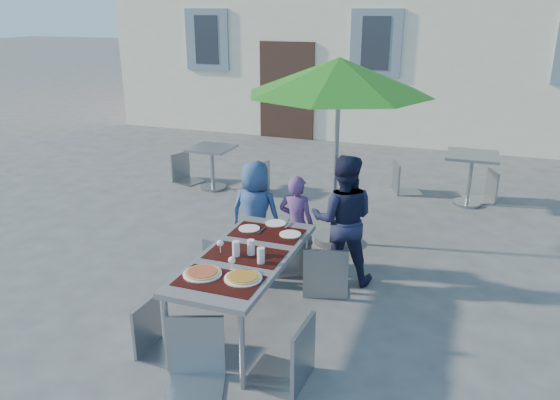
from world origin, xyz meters
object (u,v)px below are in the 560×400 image
at_px(chair_3, 154,299).
at_px(chair_4, 291,314).
at_px(pizza_near_left, 202,273).
at_px(chair_2, 327,240).
at_px(child_2, 343,220).
at_px(chair_0, 222,236).
at_px(chair_5, 192,316).
at_px(bg_chair_r_0, 256,158).
at_px(bg_chair_r_1, 488,167).
at_px(child_1, 296,224).
at_px(pizza_near_right, 243,277).
at_px(dining_table, 246,260).
at_px(child_0, 255,213).
at_px(cafe_table_1, 471,169).
at_px(cafe_table_0, 212,161).
at_px(chair_1, 292,228).
at_px(bg_chair_l_1, 404,160).
at_px(patio_umbrella, 339,78).
at_px(bg_chair_l_0, 183,150).

xyz_separation_m(chair_3, chair_4, (1.25, 0.02, 0.10)).
distance_m(pizza_near_left, chair_2, 1.55).
height_order(child_2, chair_3, child_2).
bearing_deg(chair_0, chair_5, -71.05).
distance_m(bg_chair_r_0, bg_chair_r_1, 3.68).
bearing_deg(child_1, pizza_near_right, 98.04).
bearing_deg(bg_chair_r_0, dining_table, -68.84).
bearing_deg(chair_2, child_0, 155.49).
relative_size(child_2, cafe_table_1, 1.80).
relative_size(pizza_near_left, chair_4, 0.32).
relative_size(child_0, chair_0, 1.42).
height_order(child_1, cafe_table_0, child_1).
height_order(chair_5, bg_chair_r_0, chair_5).
relative_size(child_1, cafe_table_0, 1.60).
bearing_deg(chair_1, child_0, 165.09).
bearing_deg(child_0, cafe_table_1, -128.56).
distance_m(child_2, bg_chair_r_1, 3.74).
height_order(chair_1, bg_chair_r_1, chair_1).
distance_m(chair_3, chair_5, 0.60).
xyz_separation_m(pizza_near_left, chair_1, (0.23, 1.68, -0.20)).
bearing_deg(dining_table, bg_chair_l_1, 80.11).
height_order(child_2, chair_0, child_2).
xyz_separation_m(child_1, chair_3, (-0.64, -1.96, -0.05)).
relative_size(chair_3, cafe_table_0, 1.25).
distance_m(child_1, chair_0, 0.86).
bearing_deg(chair_0, child_1, 33.16).
relative_size(chair_3, cafe_table_1, 1.12).
bearing_deg(dining_table, pizza_near_right, -68.59).
xyz_separation_m(chair_0, bg_chair_r_1, (2.76, 3.83, 0.04)).
bearing_deg(patio_umbrella, dining_table, -97.16).
xyz_separation_m(pizza_near_right, chair_2, (0.36, 1.32, -0.14)).
relative_size(child_0, bg_chair_l_1, 1.32).
relative_size(child_1, chair_3, 1.27).
relative_size(chair_1, cafe_table_1, 1.19).
distance_m(chair_4, bg_chair_r_1, 5.50).
bearing_deg(pizza_near_right, cafe_table_1, 70.72).
distance_m(chair_3, bg_chair_l_1, 5.46).
xyz_separation_m(child_0, child_2, (1.07, -0.09, 0.10)).
bearing_deg(pizza_near_right, child_2, 75.23).
relative_size(chair_3, bg_chair_l_1, 0.95).
relative_size(chair_3, patio_umbrella, 0.38).
bearing_deg(chair_0, cafe_table_1, 54.61).
relative_size(chair_4, cafe_table_1, 1.31).
height_order(bg_chair_l_0, bg_chair_l_1, bg_chair_l_0).
bearing_deg(cafe_table_0, bg_chair_l_1, 16.53).
distance_m(child_0, chair_1, 0.52).
bearing_deg(child_1, chair_2, 142.46).
bearing_deg(chair_0, bg_chair_l_1, 68.98).
bearing_deg(chair_2, chair_3, -126.12).
bearing_deg(bg_chair_r_1, pizza_near_right, -110.68).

